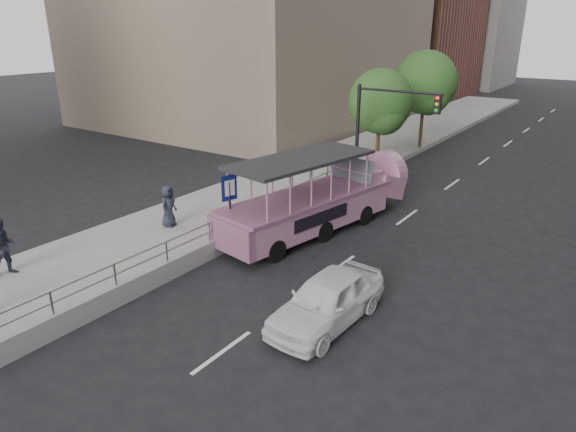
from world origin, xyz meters
name	(u,v)px	position (x,y,z in m)	size (l,w,h in m)	color
ground	(242,307)	(0.00, 0.00, 0.00)	(160.00, 160.00, 0.00)	black
sidewalk	(281,187)	(-5.75, 10.00, 0.15)	(5.50, 80.00, 0.30)	#A5A59F
kerb_wall	(210,246)	(-3.12, 2.00, 0.48)	(0.24, 30.00, 0.36)	#ABACA6
guardrail	(209,229)	(-3.12, 2.00, 1.14)	(0.07, 22.00, 0.71)	#B0B0B5
duck_boat	(323,200)	(-1.44, 6.89, 1.17)	(3.90, 9.78, 3.16)	black
car	(327,300)	(2.47, 0.74, 0.72)	(1.70, 4.21, 1.43)	white
pedestrian_mid	(4,247)	(-7.15, -3.10, 1.26)	(0.93, 0.73, 1.92)	#262A38
pedestrian_far	(168,206)	(-6.13, 2.85, 1.14)	(0.82, 0.54, 1.68)	#262A38
parking_sign	(230,204)	(-3.00, 3.00, 1.80)	(0.19, 0.63, 2.88)	#232326
traffic_signal	(380,122)	(-1.70, 12.50, 3.50)	(4.20, 0.32, 5.20)	#232326
street_tree_near	(381,104)	(-3.30, 15.93, 3.82)	(3.52, 3.52, 5.72)	#3E2D1C
street_tree_far	(426,85)	(-3.10, 21.93, 4.31)	(3.97, 3.97, 6.45)	#3E2D1C
midrise_stone_b	(452,8)	(-16.00, 64.00, 10.00)	(16.00, 14.00, 20.00)	slate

